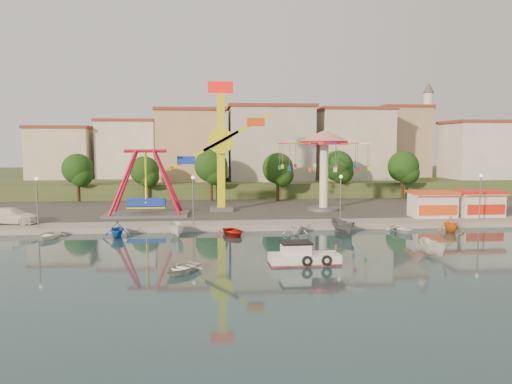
{
  "coord_description": "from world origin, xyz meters",
  "views": [
    {
      "loc": [
        -6.23,
        -40.01,
        9.27
      ],
      "look_at": [
        -1.19,
        14.0,
        4.0
      ],
      "focal_mm": 35.0,
      "sensor_mm": 36.0,
      "label": 1
    }
  ],
  "objects": [
    {
      "name": "lamp_post_3",
      "position": [
        24.0,
        13.0,
        3.1
      ],
      "size": [
        0.14,
        0.14,
        5.0
      ],
      "primitive_type": "cylinder",
      "color": "#59595E",
      "rests_on": "quay_deck"
    },
    {
      "name": "tree_0",
      "position": [
        -26.0,
        36.98,
        5.47
      ],
      "size": [
        4.6,
        4.6,
        7.19
      ],
      "color": "#382314",
      "rests_on": "quay_deck"
    },
    {
      "name": "moored_boat_0",
      "position": [
        -21.99,
        9.8,
        0.36
      ],
      "size": [
        3.0,
        3.85,
        0.73
      ],
      "primitive_type": "imported",
      "rotation": [
        0.0,
        0.0,
        -0.15
      ],
      "color": "white",
      "rests_on": "ground"
    },
    {
      "name": "skiff",
      "position": [
        12.22,
        -0.87,
        0.69
      ],
      "size": [
        1.71,
        3.69,
        1.38
      ],
      "primitive_type": "imported",
      "rotation": [
        0.0,
        0.0,
        0.11
      ],
      "color": "silver",
      "rests_on": "ground"
    },
    {
      "name": "minaret",
      "position": [
        36.0,
        54.0,
        12.55
      ],
      "size": [
        2.8,
        2.8,
        18.0
      ],
      "color": "silver",
      "rests_on": "hill_terrace"
    },
    {
      "name": "moored_boat_1",
      "position": [
        -15.4,
        9.8,
        0.83
      ],
      "size": [
        2.94,
        3.35,
        1.66
      ],
      "primitive_type": "imported",
      "rotation": [
        0.0,
        0.0,
        0.07
      ],
      "color": "blue",
      "rests_on": "ground"
    },
    {
      "name": "building_2",
      "position": [
        -8.19,
        51.96,
        8.62
      ],
      "size": [
        11.95,
        9.28,
        11.23
      ],
      "primitive_type": "cube",
      "color": "tan",
      "rests_on": "hill_terrace"
    },
    {
      "name": "van",
      "position": [
        -27.73,
        15.81,
        1.47
      ],
      "size": [
        6.33,
        3.37,
        1.75
      ],
      "primitive_type": "imported",
      "rotation": [
        0.0,
        0.0,
        1.41
      ],
      "color": "white",
      "rests_on": "quay_deck"
    },
    {
      "name": "hill_terrace",
      "position": [
        0.0,
        67.0,
        1.5
      ],
      "size": [
        200.0,
        60.0,
        3.0
      ],
      "primitive_type": "cube",
      "color": "#384C26",
      "rests_on": "ground"
    },
    {
      "name": "cabin_motorboat",
      "position": [
        0.85,
        -2.73,
        0.51
      ],
      "size": [
        5.47,
        2.31,
        1.9
      ],
      "rotation": [
        0.0,
        0.0,
        0.03
      ],
      "color": "white",
      "rests_on": "ground"
    },
    {
      "name": "tree_3",
      "position": [
        4.0,
        34.36,
        5.55
      ],
      "size": [
        4.68,
        4.68,
        7.32
      ],
      "color": "#382314",
      "rests_on": "quay_deck"
    },
    {
      "name": "lamp_post_1",
      "position": [
        -8.0,
        13.0,
        3.1
      ],
      "size": [
        0.14,
        0.14,
        5.0
      ],
      "primitive_type": "cylinder",
      "color": "#59595E",
      "rests_on": "quay_deck"
    },
    {
      "name": "building_3",
      "position": [
        5.6,
        48.8,
        7.6
      ],
      "size": [
        12.59,
        10.5,
        9.2
      ],
      "primitive_type": "cube",
      "color": "beige",
      "rests_on": "hill_terrace"
    },
    {
      "name": "ground",
      "position": [
        0.0,
        0.0,
        0.0
      ],
      "size": [
        200.0,
        200.0,
        0.0
      ],
      "primitive_type": "plane",
      "color": "#122934",
      "rests_on": "ground"
    },
    {
      "name": "asphalt_pad",
      "position": [
        0.0,
        30.0,
        0.6
      ],
      "size": [
        90.0,
        28.0,
        0.01
      ],
      "primitive_type": "cube",
      "color": "#4C4944",
      "rests_on": "quay_deck"
    },
    {
      "name": "moored_boat_5",
      "position": [
        7.45,
        9.8,
        0.74
      ],
      "size": [
        2.39,
        4.1,
        1.49
      ],
      "primitive_type": "imported",
      "rotation": [
        0.0,
        0.0,
        0.26
      ],
      "color": "#58585D",
      "rests_on": "ground"
    },
    {
      "name": "moored_boat_6",
      "position": [
        13.84,
        9.8,
        0.38
      ],
      "size": [
        3.14,
        4.02,
        0.76
      ],
      "primitive_type": "imported",
      "rotation": [
        0.0,
        0.0,
        0.15
      ],
      "color": "white",
      "rests_on": "ground"
    },
    {
      "name": "tree_5",
      "position": [
        24.0,
        35.54,
        5.71
      ],
      "size": [
        4.83,
        4.83,
        7.54
      ],
      "color": "#382314",
      "rests_on": "quay_deck"
    },
    {
      "name": "tree_2",
      "position": [
        -6.0,
        35.81,
        5.92
      ],
      "size": [
        5.02,
        5.02,
        7.85
      ],
      "color": "#382314",
      "rests_on": "quay_deck"
    },
    {
      "name": "moored_boat_7",
      "position": [
        19.03,
        9.8,
        0.83
      ],
      "size": [
        3.32,
        3.64,
        1.65
      ],
      "primitive_type": "imported",
      "rotation": [
        0.0,
        0.0,
        -0.22
      ],
      "color": "orange",
      "rests_on": "ground"
    },
    {
      "name": "lamp_post_2",
      "position": [
        8.0,
        13.0,
        3.1
      ],
      "size": [
        0.14,
        0.14,
        5.0
      ],
      "primitive_type": "cylinder",
      "color": "#59595E",
      "rests_on": "quay_deck"
    },
    {
      "name": "rowboat_a",
      "position": [
        1.34,
        -1.75,
        0.34
      ],
      "size": [
        3.57,
        4.01,
        0.69
      ],
      "primitive_type": "imported",
      "rotation": [
        0.0,
        0.0,
        0.45
      ],
      "color": "white",
      "rests_on": "ground"
    },
    {
      "name": "tree_1",
      "position": [
        -16.0,
        36.24,
        5.2
      ],
      "size": [
        4.35,
        4.35,
        6.8
      ],
      "color": "#382314",
      "rests_on": "quay_deck"
    },
    {
      "name": "rowboat_b",
      "position": [
        -8.3,
        -4.52,
        0.36
      ],
      "size": [
        4.02,
        4.24,
        0.71
      ],
      "primitive_type": "imported",
      "rotation": [
        0.0,
        0.0,
        -0.63
      ],
      "color": "silver",
      "rests_on": "ground"
    },
    {
      "name": "kamikaze_tower",
      "position": [
        -4.31,
        23.96,
        8.34
      ],
      "size": [
        8.95,
        3.1,
        16.5
      ],
      "color": "#59595E",
      "rests_on": "quay_deck"
    },
    {
      "name": "moored_boat_2",
      "position": [
        -9.59,
        9.8,
        0.73
      ],
      "size": [
        2.1,
        3.97,
        1.46
      ],
      "primitive_type": "imported",
      "rotation": [
        0.0,
        0.0,
        0.19
      ],
      "color": "white",
      "rests_on": "ground"
    },
    {
      "name": "tree_4",
      "position": [
        14.0,
        37.35,
        5.75
      ],
      "size": [
        4.86,
        4.86,
        7.6
      ],
      "color": "#382314",
      "rests_on": "quay_deck"
    },
    {
      "name": "lamp_post_0",
      "position": [
        -24.0,
        13.0,
        3.1
      ],
      "size": [
        0.14,
        0.14,
        5.0
      ],
      "primitive_type": "cylinder",
      "color": "#59595E",
      "rests_on": "quay_deck"
    },
    {
      "name": "booth_left",
      "position": [
        20.07,
        16.49,
        2.16
      ],
      "size": [
        5.4,
        3.78,
        3.08
      ],
      "color": "white",
      "rests_on": "quay_deck"
    },
    {
      "name": "quay_deck",
      "position": [
        0.0,
        62.0,
        0.3
      ],
      "size": [
        200.0,
        100.0,
        0.6
      ],
      "primitive_type": "cube",
      "color": "#9E998E",
      "rests_on": "ground"
    },
    {
      "name": "booth_mid",
      "position": [
        25.92,
        16.49,
        2.16
      ],
      "size": [
        5.4,
        3.78,
        3.08
      ],
      "color": "white",
      "rests_on": "quay_deck"
    },
    {
      "name": "building_6",
      "position": [
        44.15,
        48.77,
        9.18
      ],
      "size": [
        8.23,
        8.98,
        12.36
      ],
      "primitive_type": "cube",
      "color": "silver",
      "rests_on": "hill_terrace"
    },
    {
      "name": "building_1",
      "position": [
        -21.33,
        51.38,
        7.32
      ],
      "size": [
        12.33,
        9.01,
        8.63
      ],
      "primitive_type": "cube",
      "color": "silver",
      "rests_on": "hill_terrace"
    },
    {
      "name": "building_4",
      "position": [
        19.07,
        52.2,
        7.62
      ],
      "size": [
        10.75,
        9.23,
        9.24
      ],
      "primitive_type": "cube",
      "color": "beige",
      "rests_on": "hill_terrace"
    },
    {
      "name": "building_0",
      "position": [
        -33.37,
        46.06,
        8.93
      ],
      "size": [
        9.26,
        9.53,
        11.87
      ],
      "primitive_type": "cube",
      "color": "beige",
      "rests_on": "hill_terrace"
    },
    {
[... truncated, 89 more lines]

